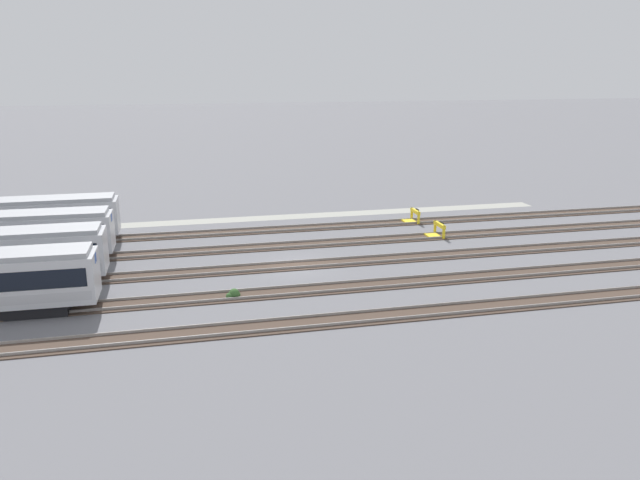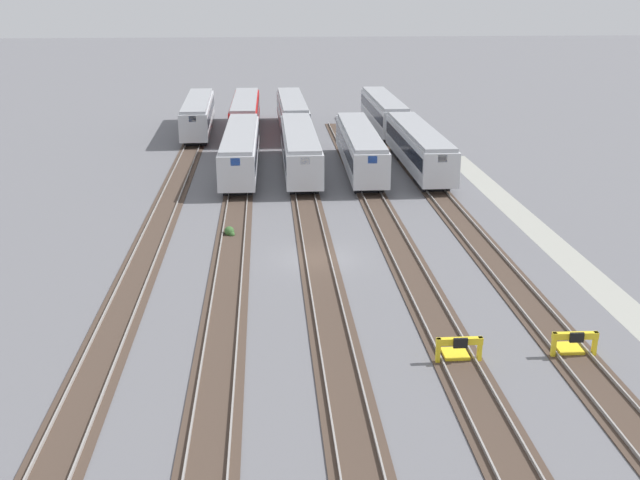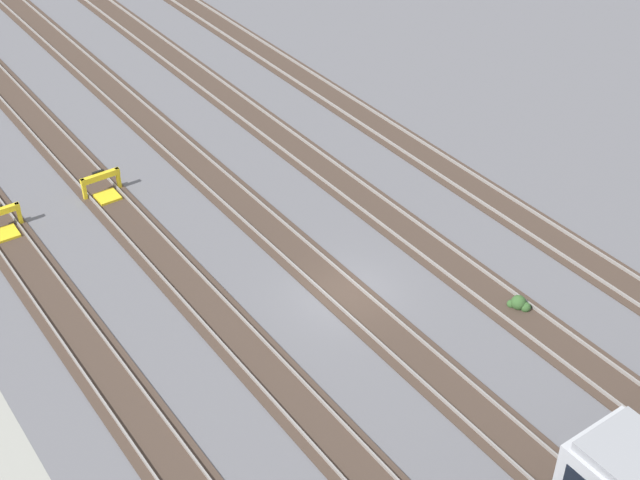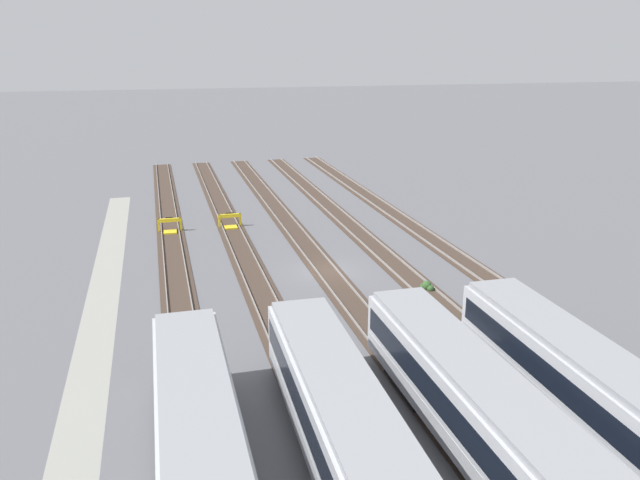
% 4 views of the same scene
% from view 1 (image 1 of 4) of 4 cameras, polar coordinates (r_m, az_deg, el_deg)
% --- Properties ---
extents(ground_plane, '(400.00, 400.00, 0.00)m').
position_cam_1_polar(ground_plane, '(44.26, -2.28, -2.39)').
color(ground_plane, slate).
extents(service_walkway, '(54.00, 2.00, 0.01)m').
position_cam_1_polar(service_walkway, '(58.33, -4.99, 2.01)').
color(service_walkway, '#9E9E93').
rests_on(service_walkway, ground).
extents(rail_track_nearest, '(90.00, 2.23, 0.21)m').
position_cam_1_polar(rail_track_nearest, '(53.91, -4.30, 0.94)').
color(rail_track_nearest, '#47382D').
rests_on(rail_track_nearest, ground).
extents(rail_track_near_inner, '(90.00, 2.23, 0.21)m').
position_cam_1_polar(rail_track_near_inner, '(49.05, -3.39, -0.54)').
color(rail_track_near_inner, '#47382D').
rests_on(rail_track_near_inner, ground).
extents(rail_track_middle, '(90.00, 2.24, 0.21)m').
position_cam_1_polar(rail_track_middle, '(44.24, -2.28, -2.33)').
color(rail_track_middle, '#47382D').
rests_on(rail_track_middle, ground).
extents(rail_track_far_inner, '(90.00, 2.23, 0.21)m').
position_cam_1_polar(rail_track_far_inner, '(39.51, -0.90, -4.56)').
color(rail_track_far_inner, '#47382D').
rests_on(rail_track_far_inner, ground).
extents(rail_track_farthest, '(90.00, 2.23, 0.21)m').
position_cam_1_polar(rail_track_farthest, '(34.88, 0.87, -7.38)').
color(rail_track_farthest, '#47382D').
rests_on(rail_track_farthest, ground).
extents(bumper_stop_nearest_track, '(1.36, 2.01, 1.22)m').
position_cam_1_polar(bumper_stop_nearest_track, '(57.03, 8.46, 2.11)').
color(bumper_stop_nearest_track, yellow).
rests_on(bumper_stop_nearest_track, ground).
extents(bumper_stop_near_inner_track, '(1.34, 2.00, 1.22)m').
position_cam_1_polar(bumper_stop_near_inner_track, '(52.52, 10.62, 0.84)').
color(bumper_stop_near_inner_track, yellow).
rests_on(bumper_stop_near_inner_track, ground).
extents(weed_clump, '(0.92, 0.70, 0.64)m').
position_cam_1_polar(weed_clump, '(38.53, -7.91, -4.94)').
color(weed_clump, '#38602D').
rests_on(weed_clump, ground).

